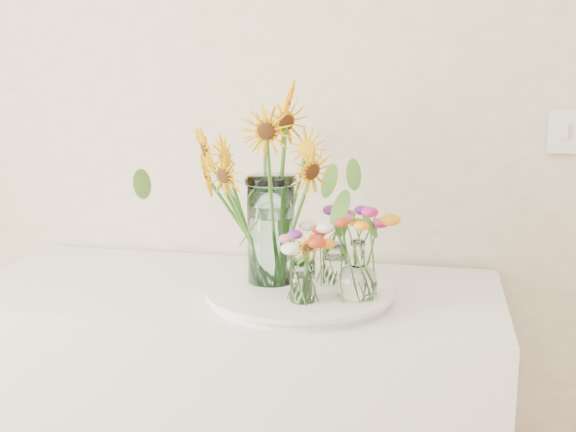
# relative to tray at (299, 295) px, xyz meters

# --- Properties ---
(tray) EXTENTS (0.45, 0.45, 0.02)m
(tray) POSITION_rel_tray_xyz_m (0.00, 0.00, 0.00)
(tray) COLOR white
(tray) RESTS_ON counter
(mason_jar) EXTENTS (0.15, 0.15, 0.28)m
(mason_jar) POSITION_rel_tray_xyz_m (-0.08, 0.04, 0.15)
(mason_jar) COLOR #C2F0EE
(mason_jar) RESTS_ON tray
(sunflower_bouquet) EXTENTS (0.82, 0.82, 0.51)m
(sunflower_bouquet) POSITION_rel_tray_xyz_m (-0.08, 0.04, 0.27)
(sunflower_bouquet) COLOR #EFAA05
(sunflower_bouquet) RESTS_ON tray
(small_vase_a) EXTENTS (0.06, 0.06, 0.10)m
(small_vase_a) POSITION_rel_tray_xyz_m (0.03, -0.10, 0.06)
(small_vase_a) COLOR white
(small_vase_a) RESTS_ON tray
(wildflower_posy_a) EXTENTS (0.19, 0.19, 0.19)m
(wildflower_posy_a) POSITION_rel_tray_xyz_m (0.03, -0.10, 0.11)
(wildflower_posy_a) COLOR orange
(wildflower_posy_a) RESTS_ON tray
(small_vase_b) EXTENTS (0.11, 0.11, 0.15)m
(small_vase_b) POSITION_rel_tray_xyz_m (0.15, -0.05, 0.09)
(small_vase_b) COLOR white
(small_vase_b) RESTS_ON tray
(wildflower_posy_b) EXTENTS (0.21, 0.21, 0.24)m
(wildflower_posy_b) POSITION_rel_tray_xyz_m (0.15, -0.05, 0.13)
(wildflower_posy_b) COLOR orange
(wildflower_posy_b) RESTS_ON tray
(small_vase_c) EXTENTS (0.07, 0.07, 0.11)m
(small_vase_c) POSITION_rel_tray_xyz_m (0.08, 0.07, 0.07)
(small_vase_c) COLOR white
(small_vase_c) RESTS_ON tray
(wildflower_posy_c) EXTENTS (0.20, 0.20, 0.20)m
(wildflower_posy_c) POSITION_rel_tray_xyz_m (0.08, 0.07, 0.11)
(wildflower_posy_c) COLOR orange
(wildflower_posy_c) RESTS_ON tray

